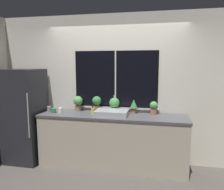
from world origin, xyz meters
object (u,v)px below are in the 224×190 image
object	(u,v)px
mug_white	(60,110)
mug_grey	(49,109)
potted_plant_far_left	(78,102)
potted_plant_center	(114,104)
potted_plant_left	(97,102)
potted_plant_right	(134,106)
sink	(112,113)
soap_bottle	(93,111)
refrigerator	(25,115)
potted_plant_far_right	(154,107)
mug_green	(54,110)

from	to	relation	value
mug_white	mug_grey	bearing A→B (deg)	169.35
potted_plant_far_left	potted_plant_center	distance (m)	0.70
potted_plant_left	potted_plant_right	world-z (taller)	potted_plant_left
potted_plant_far_left	mug_grey	world-z (taller)	potted_plant_far_left
sink	mug_white	world-z (taller)	sink
potted_plant_center	sink	bearing A→B (deg)	-90.17
potted_plant_left	soap_bottle	world-z (taller)	potted_plant_left
potted_plant_left	potted_plant_center	xyz separation A→B (m)	(0.33, 0.00, -0.01)
potted_plant_right	soap_bottle	world-z (taller)	potted_plant_right
refrigerator	potted_plant_right	bearing A→B (deg)	7.47
potted_plant_far_right	mug_grey	distance (m)	1.90
mug_white	soap_bottle	bearing A→B (deg)	0.46
sink	potted_plant_center	distance (m)	0.25
potted_plant_center	mug_grey	xyz separation A→B (m)	(-1.19, -0.19, -0.11)
potted_plant_center	potted_plant_right	world-z (taller)	potted_plant_center
potted_plant_left	mug_green	size ratio (longest dim) A/B	3.31
sink	potted_plant_far_left	xyz separation A→B (m)	(-0.70, 0.23, 0.12)
refrigerator	soap_bottle	xyz separation A→B (m)	(1.31, 0.03, 0.14)
mug_white	potted_plant_right	bearing A→B (deg)	10.44
soap_bottle	potted_plant_far_left	bearing A→B (deg)	146.63
refrigerator	potted_plant_center	size ratio (longest dim) A/B	6.36
potted_plant_right	mug_green	world-z (taller)	potted_plant_right
sink	potted_plant_center	world-z (taller)	sink
potted_plant_far_right	potted_plant_far_left	bearing A→B (deg)	180.00
refrigerator	potted_plant_right	xyz separation A→B (m)	(2.00, 0.26, 0.22)
potted_plant_center	potted_plant_right	distance (m)	0.35
potted_plant_right	potted_plant_center	bearing A→B (deg)	180.00
refrigerator	mug_green	distance (m)	0.59
mug_grey	mug_white	xyz separation A→B (m)	(0.24, -0.05, -0.01)
refrigerator	mug_grey	world-z (taller)	refrigerator
soap_bottle	potted_plant_right	bearing A→B (deg)	18.72
mug_green	potted_plant_left	bearing A→B (deg)	18.87
potted_plant_center	potted_plant_far_right	bearing A→B (deg)	-0.00
potted_plant_center	mug_white	world-z (taller)	potted_plant_center
potted_plant_far_right	soap_bottle	size ratio (longest dim) A/B	1.48
soap_bottle	sink	bearing A→B (deg)	1.46
potted_plant_center	potted_plant_right	bearing A→B (deg)	-0.00
mug_white	potted_plant_far_left	bearing A→B (deg)	43.68
refrigerator	sink	world-z (taller)	refrigerator
refrigerator	potted_plant_right	size ratio (longest dim) A/B	6.90
potted_plant_center	mug_grey	distance (m)	1.21
sink	potted_plant_right	bearing A→B (deg)	32.66
mug_grey	refrigerator	bearing A→B (deg)	-171.64
potted_plant_left	mug_grey	xyz separation A→B (m)	(-0.85, -0.19, -0.12)
potted_plant_center	potted_plant_far_right	xyz separation A→B (m)	(0.70, -0.00, -0.04)
refrigerator	potted_plant_right	distance (m)	2.03
sink	mug_white	distance (m)	0.95
sink	soap_bottle	xyz separation A→B (m)	(-0.34, -0.01, 0.02)
potted_plant_left	soap_bottle	size ratio (longest dim) A/B	1.87
soap_bottle	mug_white	distance (m)	0.61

